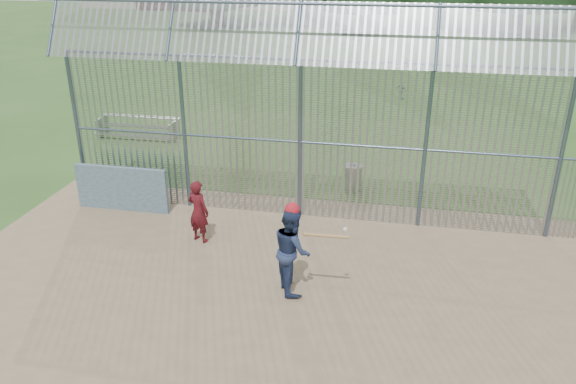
% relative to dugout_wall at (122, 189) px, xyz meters
% --- Properties ---
extents(ground, '(120.00, 120.00, 0.00)m').
position_rel_dugout_wall_xyz_m(ground, '(4.60, -2.90, -0.62)').
color(ground, '#2D511E').
rests_on(ground, ground).
extents(dirt_infield, '(14.00, 10.00, 0.02)m').
position_rel_dugout_wall_xyz_m(dirt_infield, '(4.60, -3.40, -0.61)').
color(dirt_infield, '#756047').
rests_on(dirt_infield, ground).
extents(dugout_wall, '(2.50, 0.12, 1.20)m').
position_rel_dugout_wall_xyz_m(dugout_wall, '(0.00, 0.00, 0.00)').
color(dugout_wall, '#38566B').
rests_on(dugout_wall, dirt_infield).
extents(batter, '(0.98, 1.08, 1.79)m').
position_rel_dugout_wall_xyz_m(batter, '(5.07, -2.81, 0.29)').
color(batter, navy).
rests_on(batter, dirt_infield).
extents(onlooker, '(0.65, 0.53, 1.52)m').
position_rel_dugout_wall_xyz_m(onlooker, '(2.55, -1.23, 0.16)').
color(onlooker, maroon).
rests_on(onlooker, dirt_infield).
extents(bg_kid_seated, '(0.52, 0.43, 0.84)m').
position_rel_dugout_wall_xyz_m(bg_kid_seated, '(6.97, 13.45, -0.20)').
color(bg_kid_seated, slate).
rests_on(bg_kid_seated, ground).
extents(batting_gear, '(1.27, 0.34, 0.60)m').
position_rel_dugout_wall_xyz_m(batting_gear, '(5.19, -2.84, 1.10)').
color(batting_gear, '#B51825').
rests_on(batting_gear, ground).
extents(trash_can, '(0.56, 0.56, 0.82)m').
position_rel_dugout_wall_xyz_m(trash_can, '(5.79, 2.55, -0.24)').
color(trash_can, gray).
rests_on(trash_can, ground).
extents(bleacher, '(3.00, 0.95, 0.72)m').
position_rel_dugout_wall_xyz_m(bleacher, '(-2.30, 5.80, -0.21)').
color(bleacher, slate).
rests_on(bleacher, ground).
extents(backstop_fence, '(20.09, 0.81, 5.30)m').
position_rel_dugout_wall_xyz_m(backstop_fence, '(6.41, 0.53, 1.74)').
color(backstop_fence, '#47566B').
rests_on(backstop_fence, ground).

